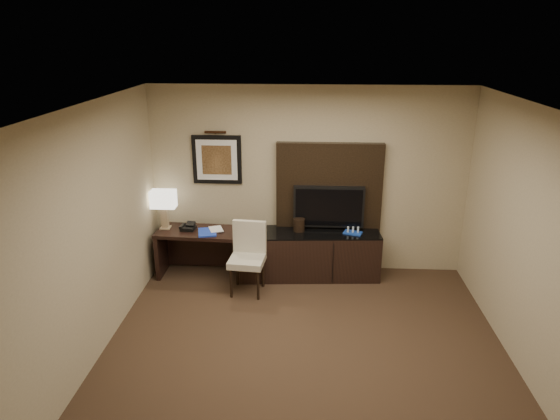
# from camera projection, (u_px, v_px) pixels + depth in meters

# --- Properties ---
(floor) EXTENTS (4.50, 5.00, 0.01)m
(floor) POSITION_uv_depth(u_px,v_px,m) (304.00, 371.00, 5.24)
(floor) COLOR #362418
(floor) RESTS_ON ground
(ceiling) EXTENTS (4.50, 5.00, 0.01)m
(ceiling) POSITION_uv_depth(u_px,v_px,m) (309.00, 113.00, 4.33)
(ceiling) COLOR silver
(ceiling) RESTS_ON wall_back
(wall_back) EXTENTS (4.50, 0.01, 2.70)m
(wall_back) POSITION_uv_depth(u_px,v_px,m) (308.00, 181.00, 7.14)
(wall_back) COLOR tan
(wall_back) RESTS_ON floor
(wall_left) EXTENTS (0.01, 5.00, 2.70)m
(wall_left) POSITION_uv_depth(u_px,v_px,m) (78.00, 248.00, 4.91)
(wall_left) COLOR tan
(wall_left) RESTS_ON floor
(wall_right) EXTENTS (0.01, 5.00, 2.70)m
(wall_right) POSITION_uv_depth(u_px,v_px,m) (547.00, 260.00, 4.66)
(wall_right) COLOR tan
(wall_right) RESTS_ON floor
(desk) EXTENTS (1.32, 0.62, 0.69)m
(desk) POSITION_uv_depth(u_px,v_px,m) (203.00, 253.00, 7.23)
(desk) COLOR black
(desk) RESTS_ON floor
(credenza) EXTENTS (2.02, 0.69, 0.69)m
(credenza) POSITION_uv_depth(u_px,v_px,m) (309.00, 254.00, 7.19)
(credenza) COLOR black
(credenza) RESTS_ON floor
(tv_wall_panel) EXTENTS (1.50, 0.12, 1.30)m
(tv_wall_panel) POSITION_uv_depth(u_px,v_px,m) (329.00, 188.00, 7.09)
(tv_wall_panel) COLOR black
(tv_wall_panel) RESTS_ON wall_back
(tv) EXTENTS (1.00, 0.08, 0.60)m
(tv) POSITION_uv_depth(u_px,v_px,m) (329.00, 207.00, 7.08)
(tv) COLOR black
(tv) RESTS_ON tv_wall_panel
(artwork) EXTENTS (0.70, 0.04, 0.70)m
(artwork) POSITION_uv_depth(u_px,v_px,m) (217.00, 160.00, 7.09)
(artwork) COLOR black
(artwork) RESTS_ON wall_back
(picture_light) EXTENTS (0.04, 0.04, 0.30)m
(picture_light) POSITION_uv_depth(u_px,v_px,m) (215.00, 132.00, 6.92)
(picture_light) COLOR #3C2113
(picture_light) RESTS_ON wall_back
(desk_chair) EXTENTS (0.50, 0.57, 0.95)m
(desk_chair) POSITION_uv_depth(u_px,v_px,m) (247.00, 260.00, 6.68)
(desk_chair) COLOR beige
(desk_chair) RESTS_ON floor
(table_lamp) EXTENTS (0.40, 0.31, 0.58)m
(table_lamp) POSITION_uv_depth(u_px,v_px,m) (164.00, 209.00, 7.10)
(table_lamp) COLOR tan
(table_lamp) RESTS_ON desk
(desk_phone) EXTENTS (0.22, 0.20, 0.10)m
(desk_phone) POSITION_uv_depth(u_px,v_px,m) (188.00, 227.00, 7.12)
(desk_phone) COLOR black
(desk_phone) RESTS_ON desk
(blue_folder) EXTENTS (0.31, 0.37, 0.02)m
(blue_folder) POSITION_uv_depth(u_px,v_px,m) (207.00, 232.00, 7.03)
(blue_folder) COLOR #1A36AC
(blue_folder) RESTS_ON desk
(book) EXTENTS (0.18, 0.09, 0.25)m
(book) POSITION_uv_depth(u_px,v_px,m) (209.00, 223.00, 7.05)
(book) COLOR tan
(book) RESTS_ON desk
(ice_bucket) EXTENTS (0.17, 0.17, 0.18)m
(ice_bucket) POSITION_uv_depth(u_px,v_px,m) (299.00, 225.00, 7.09)
(ice_bucket) COLOR black
(ice_bucket) RESTS_ON credenza
(minibar_tray) EXTENTS (0.29, 0.23, 0.09)m
(minibar_tray) POSITION_uv_depth(u_px,v_px,m) (353.00, 230.00, 7.01)
(minibar_tray) COLOR #1A41AA
(minibar_tray) RESTS_ON credenza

